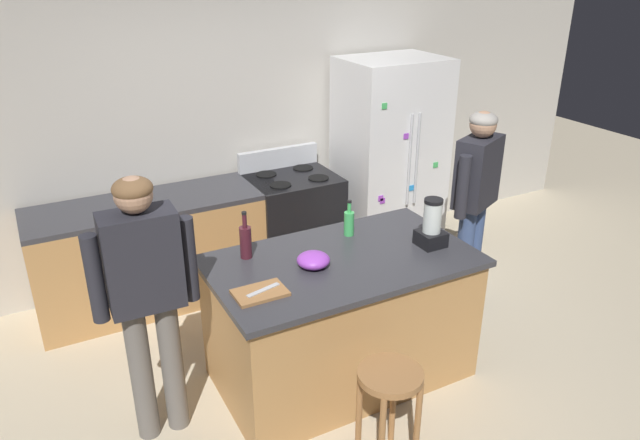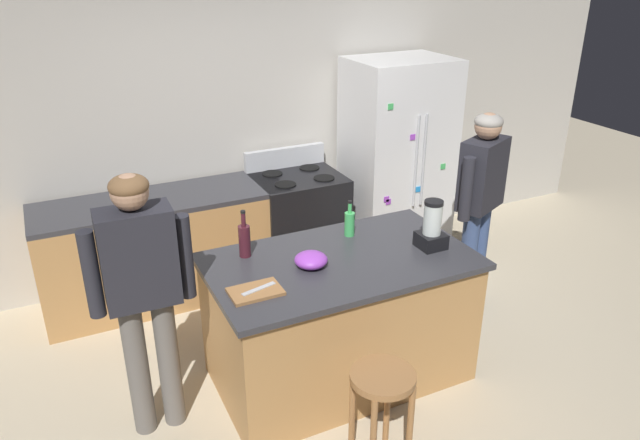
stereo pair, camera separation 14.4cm
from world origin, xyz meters
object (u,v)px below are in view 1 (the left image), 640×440
object	(u,v)px
cutting_board	(260,293)
bar_stool	(389,392)
stove_range	(293,223)
bottle_soda	(349,222)
person_by_sink_right	(475,192)
bottle_wine	(246,241)
kitchen_island	(341,318)
mixing_bowl	(313,260)
chef_knife	(263,290)
blender_appliance	(432,226)
person_by_island_left	(146,287)
refrigerator	(389,158)

from	to	relation	value
cutting_board	bar_stool	bearing A→B (deg)	-53.79
stove_range	bottle_soda	size ratio (longest dim) A/B	4.22
person_by_sink_right	bottle_wine	distance (m)	1.92
kitchen_island	bar_stool	xyz separation A→B (m)	(-0.16, -0.81, 0.04)
mixing_bowl	cutting_board	size ratio (longest dim) A/B	0.69
cutting_board	mixing_bowl	bearing A→B (deg)	19.52
bottle_soda	chef_knife	world-z (taller)	bottle_soda
blender_appliance	cutting_board	size ratio (longest dim) A/B	1.10
person_by_sink_right	blender_appliance	xyz separation A→B (m)	(-0.77, -0.44, 0.05)
person_by_island_left	bar_stool	world-z (taller)	person_by_island_left
blender_appliance	chef_knife	world-z (taller)	blender_appliance
person_by_sink_right	chef_knife	distance (m)	2.06
bar_stool	blender_appliance	world-z (taller)	blender_appliance
person_by_sink_right	blender_appliance	bearing A→B (deg)	-150.20
refrigerator	person_by_sink_right	xyz separation A→B (m)	(0.01, -1.17, 0.06)
person_by_island_left	blender_appliance	size ratio (longest dim) A/B	4.99
kitchen_island	person_by_island_left	bearing A→B (deg)	177.76
person_by_island_left	cutting_board	bearing A→B (deg)	-19.53
refrigerator	bar_stool	world-z (taller)	refrigerator
kitchen_island	mixing_bowl	world-z (taller)	mixing_bowl
chef_knife	bar_stool	bearing A→B (deg)	-68.93
kitchen_island	bottle_soda	bearing A→B (deg)	52.59
blender_appliance	bottle_soda	xyz separation A→B (m)	(-0.40, 0.39, -0.05)
person_by_island_left	chef_knife	distance (m)	0.65
bar_stool	kitchen_island	bearing A→B (deg)	78.80
person_by_sink_right	chef_knife	size ratio (longest dim) A/B	7.38
person_by_island_left	bottle_wine	bearing A→B (deg)	20.28
blender_appliance	bottle_soda	world-z (taller)	blender_appliance
kitchen_island	chef_knife	distance (m)	0.79
bottle_soda	cutting_board	xyz separation A→B (m)	(-0.85, -0.44, -0.08)
stove_range	blender_appliance	world-z (taller)	blender_appliance
person_by_island_left	person_by_sink_right	distance (m)	2.62
refrigerator	bottle_wine	size ratio (longest dim) A/B	5.84
refrigerator	bar_stool	distance (m)	2.80
blender_appliance	cutting_board	distance (m)	1.25
stove_range	person_by_island_left	world-z (taller)	person_by_island_left
person_by_island_left	mixing_bowl	size ratio (longest dim) A/B	7.96
kitchen_island	blender_appliance	size ratio (longest dim) A/B	5.15
bottle_wine	mixing_bowl	world-z (taller)	bottle_wine
mixing_bowl	chef_knife	world-z (taller)	mixing_bowl
cutting_board	refrigerator	bearing A→B (deg)	39.61
kitchen_island	blender_appliance	world-z (taller)	blender_appliance
person_by_sink_right	blender_appliance	distance (m)	0.89
blender_appliance	bottle_soda	bearing A→B (deg)	135.26
person_by_sink_right	bar_stool	distance (m)	1.98
mixing_bowl	chef_knife	xyz separation A→B (m)	(-0.40, -0.15, -0.02)
cutting_board	person_by_sink_right	bearing A→B (deg)	13.65
kitchen_island	mixing_bowl	xyz separation A→B (m)	(-0.21, -0.01, 0.50)
bottle_soda	cutting_board	size ratio (longest dim) A/B	0.85
person_by_sink_right	mixing_bowl	xyz separation A→B (m)	(-1.59, -0.34, -0.04)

